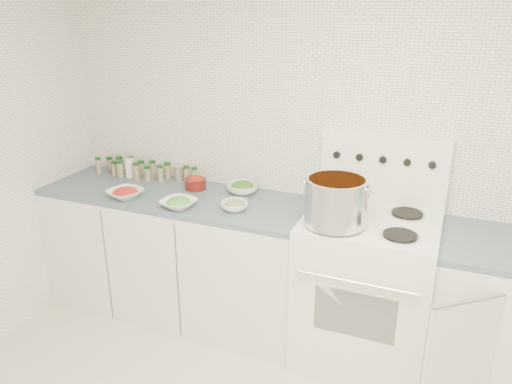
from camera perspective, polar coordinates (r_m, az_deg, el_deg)
name	(u,v)px	position (r m, az deg, el deg)	size (l,w,h in m)	color
room_walls	(191,162)	(1.80, -7.39, 3.45)	(3.54, 3.04, 2.52)	white
counter_left	(179,254)	(3.56, -8.83, -6.99)	(1.85, 0.62, 0.90)	white
stove	(366,285)	(3.13, 12.44, -10.39)	(0.76, 0.70, 1.36)	white
stock_pot	(336,200)	(2.76, 9.11, -0.87)	(0.36, 0.34, 0.26)	silver
bowl_tomato	(125,193)	(3.37, -14.71, -0.11)	(0.27, 0.27, 0.07)	white
bowl_snowpea	(179,203)	(3.13, -8.83, -1.25)	(0.24, 0.24, 0.07)	white
bowl_broccoli	(242,188)	(3.33, -1.56, 0.51)	(0.28, 0.28, 0.09)	white
bowl_zucchini	(235,205)	(3.06, -2.47, -1.51)	(0.21, 0.21, 0.07)	white
bowl_pepper	(195,183)	(3.44, -6.94, 1.06)	(0.15, 0.15, 0.09)	#59120F
salt_canister	(130,168)	(3.76, -14.22, 2.67)	(0.07, 0.07, 0.13)	white
tin_can	(180,173)	(3.63, -8.71, 2.15)	(0.08, 0.08, 0.10)	#B7AF9A
spice_cluster	(140,169)	(3.74, -13.09, 2.58)	(0.80, 0.16, 0.14)	gray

